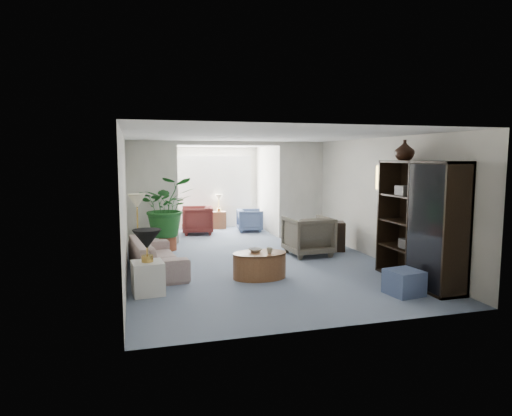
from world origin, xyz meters
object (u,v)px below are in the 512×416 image
object	(u,v)px
sofa	(156,256)
end_table	(148,278)
cabinet_urn	(405,150)
plant_pot	(168,243)
table_lamp	(147,239)
sunroom_table	(219,220)
sunroom_chair_blue	(250,220)
coffee_bowl	(255,250)
framed_picture	(385,178)
entertainment_cabinet	(419,223)
side_table_dark	(332,236)
floor_lamp	(137,201)
coffee_cup	(270,250)
ottoman	(404,282)
wingback_chair	(308,236)
sunroom_chair_maroon	(197,220)

from	to	relation	value
sofa	end_table	size ratio (longest dim) A/B	4.01
cabinet_urn	plant_pot	bearing A→B (deg)	139.41
sofa	table_lamp	distance (m)	1.48
cabinet_urn	sunroom_table	xyz separation A→B (m)	(-2.15, 6.03, -1.98)
plant_pot	sunroom_chair_blue	distance (m)	3.16
coffee_bowl	cabinet_urn	size ratio (longest dim) A/B	0.64
sunroom_chair_blue	sofa	bearing A→B (deg)	151.13
framed_picture	sofa	size ratio (longest dim) A/B	0.24
sofa	table_lamp	bearing A→B (deg)	165.23
framed_picture	entertainment_cabinet	world-z (taller)	entertainment_cabinet
sunroom_chair_blue	side_table_dark	bearing A→B (deg)	-152.26
entertainment_cabinet	sofa	bearing A→B (deg)	155.45
table_lamp	floor_lamp	world-z (taller)	floor_lamp
framed_picture	coffee_bowl	world-z (taller)	framed_picture
sofa	sunroom_table	xyz separation A→B (m)	(2.06, 4.61, -0.04)
floor_lamp	coffee_cup	world-z (taller)	floor_lamp
sofa	side_table_dark	world-z (taller)	side_table_dark
framed_picture	sunroom_table	bearing A→B (deg)	115.08
coffee_bowl	ottoman	distance (m)	2.53
end_table	floor_lamp	size ratio (longest dim) A/B	1.42
end_table	side_table_dark	distance (m)	4.69
floor_lamp	ottoman	size ratio (longest dim) A/B	0.75
sofa	ottoman	xyz separation A→B (m)	(3.60, -2.44, -0.11)
sunroom_chair_blue	wingback_chair	bearing A→B (deg)	-165.47
table_lamp	coffee_bowl	bearing A→B (deg)	15.77
coffee_bowl	side_table_dark	size ratio (longest dim) A/B	0.35
end_table	ottoman	world-z (taller)	end_table
sunroom_chair_blue	sunroom_table	bearing A→B (deg)	52.14
cabinet_urn	ottoman	xyz separation A→B (m)	(-0.61, -1.02, -2.04)
table_lamp	sunroom_table	size ratio (longest dim) A/B	0.87
end_table	coffee_cup	world-z (taller)	coffee_cup
wingback_chair	side_table_dark	size ratio (longest dim) A/B	1.42
sunroom_chair_maroon	sunroom_table	bearing A→B (deg)	142.14
sunroom_chair_maroon	framed_picture	bearing A→B (deg)	42.97
table_lamp	wingback_chair	bearing A→B (deg)	29.05
framed_picture	entertainment_cabinet	xyz separation A→B (m)	(-0.23, -1.45, -0.67)
floor_lamp	plant_pot	bearing A→B (deg)	59.39
floor_lamp	coffee_bowl	xyz separation A→B (m)	(1.98, -1.59, -0.77)
framed_picture	sunroom_chair_blue	bearing A→B (deg)	110.60
plant_pot	floor_lamp	bearing A→B (deg)	-120.61
sofa	cabinet_urn	distance (m)	4.84
coffee_bowl	sunroom_chair_maroon	bearing A→B (deg)	94.43
sofa	floor_lamp	bearing A→B (deg)	15.81
sofa	end_table	xyz separation A→B (m)	(-0.20, -1.35, -0.04)
framed_picture	coffee_bowl	size ratio (longest dim) A/B	2.19
framed_picture	sunroom_table	distance (m)	5.79
sunroom_table	cabinet_urn	bearing A→B (deg)	-70.39
cabinet_urn	entertainment_cabinet	bearing A→B (deg)	-90.00
floor_lamp	coffee_cup	xyz separation A→B (m)	(2.18, -1.79, -0.75)
framed_picture	ottoman	distance (m)	2.61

